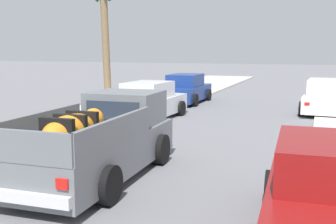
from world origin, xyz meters
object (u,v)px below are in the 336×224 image
object	(u,v)px
car_left_near	(328,195)
car_right_mid	(149,102)
pickup_truck	(100,141)
car_right_far	(186,89)
car_right_near	(326,97)

from	to	relation	value
car_left_near	car_right_mid	xyz separation A→B (m)	(-6.82, 9.30, 0.00)
pickup_truck	car_right_far	world-z (taller)	pickup_truck
pickup_truck	car_right_near	xyz separation A→B (m)	(4.87, 11.83, -0.10)
pickup_truck	car_right_far	xyz separation A→B (m)	(-2.18, 13.21, -0.10)
car_right_near	car_right_mid	distance (m)	8.04
car_left_near	car_right_near	size ratio (longest dim) A/B	1.00
car_right_near	car_right_far	distance (m)	7.18
car_right_mid	car_right_far	distance (m)	5.57
car_left_near	car_right_near	bearing A→B (deg)	89.80
pickup_truck	car_right_far	size ratio (longest dim) A/B	1.23
car_right_mid	car_right_far	xyz separation A→B (m)	(-0.19, 5.57, 0.00)
pickup_truck	car_left_near	bearing A→B (deg)	-19.04
car_right_mid	car_right_far	size ratio (longest dim) A/B	1.02
car_left_near	car_right_mid	world-z (taller)	same
car_right_near	car_left_near	bearing A→B (deg)	-90.20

